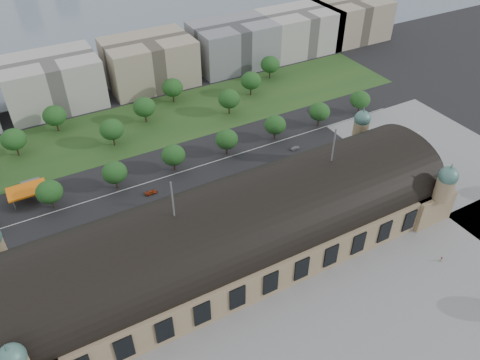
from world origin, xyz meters
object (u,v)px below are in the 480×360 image
petrol_station (30,188)px  pedestrian_0 (441,259)px  traffic_car_5 (296,148)px  bus_mid (207,201)px  bus_west (209,201)px  parked_car_5 (158,226)px  parked_car_6 (158,225)px  traffic_car_3 (151,192)px  traffic_car_4 (163,200)px  parked_car_2 (13,285)px  parked_car_3 (104,246)px  bus_east (267,181)px  parked_car_1 (29,280)px  traffic_car_6 (388,139)px  parked_car_4 (36,268)px

petrol_station → pedestrian_0: (109.92, -100.20, -2.01)m
traffic_car_5 → bus_mid: bearing=104.9°
bus_west → parked_car_5: bearing=91.8°
parked_car_6 → bus_mid: bus_mid is taller
traffic_car_3 → parked_car_5: bearing=167.0°
traffic_car_4 → bus_mid: bearing=53.3°
parked_car_6 → pedestrian_0: bearing=24.0°
petrol_station → parked_car_2: bearing=-105.9°
parked_car_2 → pedestrian_0: pedestrian_0 is taller
parked_car_3 → bus_west: bearing=71.7°
traffic_car_5 → bus_east: bus_east is taller
parked_car_2 → parked_car_3: bearing=63.6°
parked_car_2 → bus_west: 69.64m
bus_mid → pedestrian_0: (54.17, -61.92, -0.82)m
parked_car_3 → bus_west: bus_west is taller
parked_car_3 → traffic_car_5: bearing=78.7°
traffic_car_3 → traffic_car_5: traffic_car_3 is taller
bus_mid → bus_east: 26.22m
parked_car_5 → parked_car_6: (0.21, 0.80, -0.12)m
parked_car_5 → traffic_car_5: bearing=71.7°
parked_car_1 → parked_car_2: (-4.53, 0.19, -0.04)m
traffic_car_6 → parked_car_1: (-153.83, -6.85, 0.02)m
traffic_car_3 → parked_car_1: (-48.10, -22.21, 0.06)m
parked_car_6 → bus_east: (46.06, 2.00, 0.90)m
bus_mid → bus_east: (26.21, 0.00, -0.20)m
petrol_station → traffic_car_4: bearing=-34.1°
traffic_car_5 → bus_west: (-48.68, -14.62, 0.89)m
traffic_car_3 → traffic_car_6: size_ratio=0.91×
parked_car_3 → parked_car_4: bearing=-114.9°
bus_west → bus_east: bus_west is taller
parked_car_2 → parked_car_4: 8.35m
parked_car_2 → bus_east: size_ratio=0.44×
parked_car_6 → bus_mid: 19.98m
bus_west → bus_mid: bearing=84.2°
bus_mid → pedestrian_0: bus_mid is taller
parked_car_4 → bus_west: (61.96, 2.00, 0.82)m
parked_car_4 → bus_west: 62.00m
pedestrian_0 → parked_car_6: bearing=120.7°
traffic_car_6 → pedestrian_0: size_ratio=2.80×
parked_car_4 → pedestrian_0: 129.74m
traffic_car_3 → bus_east: size_ratio=0.43×
traffic_car_5 → parked_car_4: bearing=97.0°
parked_car_1 → traffic_car_6: bearing=54.3°
traffic_car_5 → bus_west: bus_west is taller
traffic_car_4 → parked_car_6: (-6.34, -11.71, -0.05)m
parked_car_5 → pedestrian_0: pedestrian_0 is taller
parked_car_3 → parked_car_5: 19.37m
traffic_car_5 → pedestrian_0: 76.67m
parked_car_5 → bus_east: 46.36m
traffic_car_5 → parked_car_5: parked_car_5 is taller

